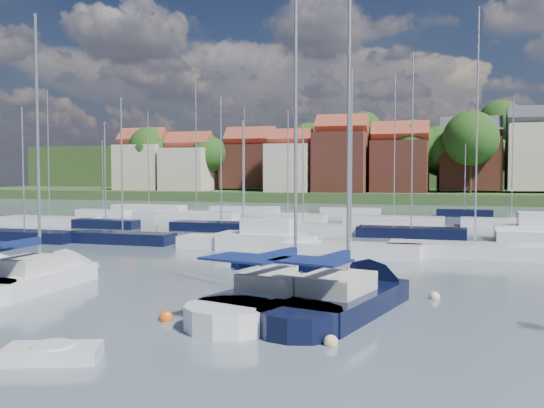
% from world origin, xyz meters
% --- Properties ---
extents(ground, '(260.00, 260.00, 0.00)m').
position_xyz_m(ground, '(0.00, 40.00, 0.00)').
color(ground, '#485662').
rests_on(ground, ground).
extents(sailboat_left, '(2.84, 10.11, 13.76)m').
position_xyz_m(sailboat_left, '(-11.52, 4.57, 0.36)').
color(sailboat_left, silver).
rests_on(sailboat_left, ground).
extents(sailboat_centre, '(6.33, 12.69, 16.64)m').
position_xyz_m(sailboat_centre, '(1.20, 4.78, 0.35)').
color(sailboat_centre, silver).
rests_on(sailboat_centre, ground).
extents(sailboat_navy, '(5.46, 11.67, 15.65)m').
position_xyz_m(sailboat_navy, '(3.30, 4.40, 0.36)').
color(sailboat_navy, black).
rests_on(sailboat_navy, ground).
extents(tender, '(2.92, 2.08, 0.57)m').
position_xyz_m(tender, '(-3.81, -5.33, 0.22)').
color(tender, silver).
rests_on(tender, ground).
extents(buoy_c, '(0.52, 0.52, 0.52)m').
position_xyz_m(buoy_c, '(-2.91, -0.07, 0.00)').
color(buoy_c, '#D85914').
rests_on(buoy_c, ground).
extents(buoy_d, '(0.46, 0.46, 0.46)m').
position_xyz_m(buoy_d, '(3.47, -1.41, 0.00)').
color(buoy_d, beige).
rests_on(buoy_d, ground).
extents(buoy_e, '(0.45, 0.45, 0.45)m').
position_xyz_m(buoy_e, '(6.29, 6.66, 0.00)').
color(buoy_e, beige).
rests_on(buoy_e, ground).
extents(marina_field, '(79.62, 41.41, 15.93)m').
position_xyz_m(marina_field, '(1.91, 35.15, 0.43)').
color(marina_field, silver).
rests_on(marina_field, ground).
extents(far_shore_town, '(212.46, 90.00, 22.27)m').
position_xyz_m(far_shore_town, '(2.23, 132.67, 4.61)').
color(far_shore_town, '#334A25').
rests_on(far_shore_town, ground).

